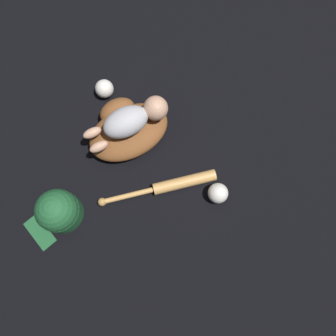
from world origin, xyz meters
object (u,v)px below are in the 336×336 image
baseball_spare (104,89)px  baseball_cap (58,211)px  baseball_glove (127,128)px  baseball (218,193)px  baseball_bat (173,185)px  baby_figure (132,119)px

baseball_spare → baseball_cap: bearing=-124.5°
baseball_glove → baseball: 0.43m
baseball_glove → baseball_bat: baseball_glove is taller
baseball_bat → baseball_spare: 0.49m
baseball_bat → baseball_spare: bearing=105.3°
baby_figure → baseball_glove: bearing=154.3°
baby_figure → baseball_spare: (-0.06, 0.22, -0.10)m
baseball_glove → baseball_bat: bearing=-70.6°
baseball → baby_figure: bearing=121.8°
baseball_spare → baseball_cap: (-0.30, -0.43, 0.03)m
baseball_bat → baseball_cap: (-0.43, 0.04, 0.04)m
baseball_glove → baseball_cap: (-0.33, -0.23, 0.02)m
baseball_glove → baseball_spare: (-0.03, 0.20, -0.01)m
baseball_spare → baseball_cap: size_ratio=0.33×
baseball_glove → baseball_bat: size_ratio=0.77×
baseball_bat → baseball_cap: baseball_cap is taller
baseball_bat → baseball_spare: baseball_spare is taller
baseball_glove → baseball_cap: size_ratio=1.54×
baseball_glove → baby_figure: (0.03, -0.01, 0.09)m
baseball_cap → baseball_spare: bearing=55.5°
baby_figure → baseball_cap: 0.43m
baseball_glove → baseball_cap: baseball_cap is taller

